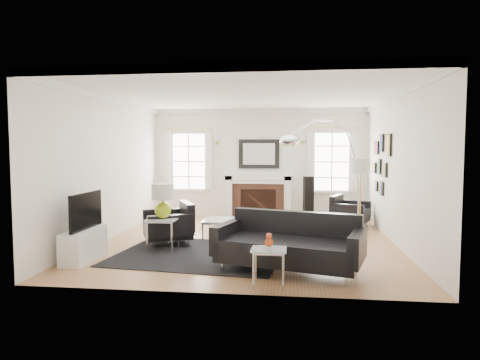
# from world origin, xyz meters

# --- Properties ---
(floor) EXTENTS (6.00, 6.00, 0.00)m
(floor) POSITION_xyz_m (0.00, 0.00, 0.00)
(floor) COLOR #A26944
(floor) RESTS_ON ground
(back_wall) EXTENTS (5.50, 0.04, 2.80)m
(back_wall) POSITION_xyz_m (0.00, 3.00, 1.40)
(back_wall) COLOR white
(back_wall) RESTS_ON floor
(front_wall) EXTENTS (5.50, 0.04, 2.80)m
(front_wall) POSITION_xyz_m (0.00, -3.00, 1.40)
(front_wall) COLOR white
(front_wall) RESTS_ON floor
(left_wall) EXTENTS (0.04, 6.00, 2.80)m
(left_wall) POSITION_xyz_m (-2.75, 0.00, 1.40)
(left_wall) COLOR white
(left_wall) RESTS_ON floor
(right_wall) EXTENTS (0.04, 6.00, 2.80)m
(right_wall) POSITION_xyz_m (2.75, 0.00, 1.40)
(right_wall) COLOR white
(right_wall) RESTS_ON floor
(ceiling) EXTENTS (5.50, 6.00, 0.02)m
(ceiling) POSITION_xyz_m (0.00, 0.00, 2.80)
(ceiling) COLOR white
(ceiling) RESTS_ON back_wall
(crown_molding) EXTENTS (5.50, 6.00, 0.12)m
(crown_molding) POSITION_xyz_m (0.00, 0.00, 2.74)
(crown_molding) COLOR white
(crown_molding) RESTS_ON back_wall
(fireplace) EXTENTS (1.70, 0.69, 1.11)m
(fireplace) POSITION_xyz_m (0.00, 2.79, 0.54)
(fireplace) COLOR white
(fireplace) RESTS_ON floor
(mantel_mirror) EXTENTS (1.05, 0.07, 0.75)m
(mantel_mirror) POSITION_xyz_m (0.00, 2.95, 1.65)
(mantel_mirror) COLOR black
(mantel_mirror) RESTS_ON back_wall
(window_left) EXTENTS (1.24, 0.15, 1.62)m
(window_left) POSITION_xyz_m (-1.85, 2.95, 1.46)
(window_left) COLOR white
(window_left) RESTS_ON back_wall
(window_right) EXTENTS (1.24, 0.15, 1.62)m
(window_right) POSITION_xyz_m (1.85, 2.95, 1.46)
(window_right) COLOR white
(window_right) RESTS_ON back_wall
(gallery_wall) EXTENTS (0.04, 1.73, 1.29)m
(gallery_wall) POSITION_xyz_m (2.72, 1.30, 1.53)
(gallery_wall) COLOR black
(gallery_wall) RESTS_ON right_wall
(tv_unit) EXTENTS (0.35, 1.00, 1.09)m
(tv_unit) POSITION_xyz_m (-2.44, -1.70, 0.33)
(tv_unit) COLOR white
(tv_unit) RESTS_ON floor
(area_rug) EXTENTS (2.95, 2.54, 0.01)m
(area_rug) POSITION_xyz_m (-0.70, -1.09, 0.01)
(area_rug) COLOR black
(area_rug) RESTS_ON floor
(sofa) EXTENTS (2.27, 1.49, 0.68)m
(sofa) POSITION_xyz_m (0.81, -1.87, 0.37)
(sofa) COLOR black
(sofa) RESTS_ON floor
(armchair_left) EXTENTS (1.15, 1.21, 0.64)m
(armchair_left) POSITION_xyz_m (-1.41, -0.36, 0.36)
(armchair_left) COLOR black
(armchair_left) RESTS_ON floor
(armchair_right) EXTENTS (1.02, 1.08, 0.58)m
(armchair_right) POSITION_xyz_m (2.15, 1.92, 0.32)
(armchair_right) COLOR black
(armchair_right) RESTS_ON floor
(coffee_table) EXTENTS (0.79, 0.79, 0.35)m
(coffee_table) POSITION_xyz_m (-0.54, 0.42, 0.32)
(coffee_table) COLOR silver
(coffee_table) RESTS_ON floor
(side_table_left) EXTENTS (0.51, 0.51, 0.56)m
(side_table_left) POSITION_xyz_m (-1.41, -0.86, 0.45)
(side_table_left) COLOR silver
(side_table_left) RESTS_ON floor
(nesting_table) EXTENTS (0.45, 0.38, 0.49)m
(nesting_table) POSITION_xyz_m (0.54, -2.65, 0.38)
(nesting_table) COLOR silver
(nesting_table) RESTS_ON floor
(gourd_lamp) EXTENTS (0.38, 0.38, 0.62)m
(gourd_lamp) POSITION_xyz_m (-1.41, -0.86, 0.91)
(gourd_lamp) COLOR #A8BE17
(gourd_lamp) RESTS_ON side_table_left
(orange_vase) EXTENTS (0.12, 0.12, 0.18)m
(orange_vase) POSITION_xyz_m (0.54, -2.65, 0.60)
(orange_vase) COLOR #B83917
(orange_vase) RESTS_ON nesting_table
(arc_floor_lamp) EXTENTS (1.72, 1.59, 2.43)m
(arc_floor_lamp) POSITION_xyz_m (1.49, 0.25, 1.31)
(arc_floor_lamp) COLOR white
(arc_floor_lamp) RESTS_ON floor
(stick_floor_lamp) EXTENTS (0.33, 0.33, 1.61)m
(stick_floor_lamp) POSITION_xyz_m (2.06, -0.23, 1.39)
(stick_floor_lamp) COLOR gold
(stick_floor_lamp) RESTS_ON floor
(speaker_tower) EXTENTS (0.26, 0.26, 1.11)m
(speaker_tower) POSITION_xyz_m (1.25, 2.41, 0.55)
(speaker_tower) COLOR black
(speaker_tower) RESTS_ON floor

